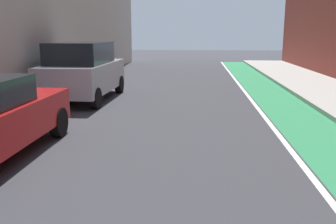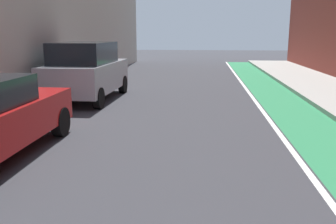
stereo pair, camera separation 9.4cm
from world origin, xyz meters
name	(u,v)px [view 1 (the left image)]	position (x,y,z in m)	size (l,w,h in m)	color
ground_plane	(170,121)	(0.00, 14.30, 0.00)	(80.52, 80.52, 0.00)	#38383D
bike_lane_paint	(287,108)	(3.48, 16.30, 0.00)	(1.60, 36.60, 0.00)	#2D8451
lane_divider_stripe	(257,108)	(2.58, 16.30, 0.00)	(0.12, 36.60, 0.00)	white
parked_suv_silver	(83,71)	(-3.23, 17.27, 1.02)	(2.05, 4.29, 1.98)	#9EA0A8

